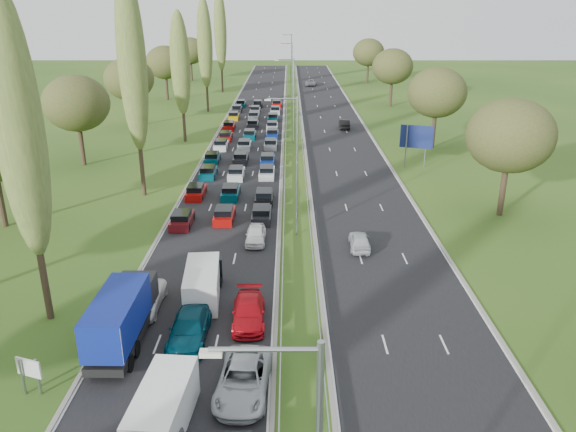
{
  "coord_description": "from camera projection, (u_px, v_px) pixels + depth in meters",
  "views": [
    {
      "loc": [
        3.8,
        -2.39,
        18.81
      ],
      "look_at": [
        3.73,
        43.65,
        1.5
      ],
      "focal_mm": 35.0,
      "sensor_mm": 36.0,
      "label": 1
    }
  ],
  "objects": [
    {
      "name": "white_van_front",
      "position": [
        164.0,
        405.0,
        26.44
      ],
      "size": [
        2.18,
        5.56,
        2.23
      ],
      "rotation": [
        0.0,
        0.0,
        -0.08
      ],
      "color": "white",
      "rests_on": "near_carriageway"
    },
    {
      "name": "far_car_1",
      "position": [
        344.0,
        124.0,
        91.09
      ],
      "size": [
        1.65,
        4.51,
        1.48
      ],
      "primitive_type": "imported",
      "rotation": [
        0.0,
        0.0,
        3.12
      ],
      "color": "black",
      "rests_on": "far_carriageway"
    },
    {
      "name": "central_reservation",
      "position": [
        293.0,
        133.0,
        85.89
      ],
      "size": [
        2.36,
        215.0,
        0.32
      ],
      "color": "gray",
      "rests_on": "ground"
    },
    {
      "name": "ground",
      "position": [
        293.0,
        140.0,
        83.74
      ],
      "size": [
        260.0,
        260.0,
        0.0
      ],
      "primitive_type": "plane",
      "color": "#264B17",
      "rests_on": "ground"
    },
    {
      "name": "near_car_2",
      "position": [
        142.0,
        300.0,
        36.73
      ],
      "size": [
        2.45,
        5.28,
        1.46
      ],
      "primitive_type": "imported",
      "rotation": [
        0.0,
        0.0,
        0.0
      ],
      "color": "white",
      "rests_on": "near_carriageway"
    },
    {
      "name": "lamp_columns",
      "position": [
        294.0,
        102.0,
        79.76
      ],
      "size": [
        0.18,
        140.18,
        12.0
      ],
      "color": "gray",
      "rests_on": "ground"
    },
    {
      "name": "far_car_0",
      "position": [
        360.0,
        241.0,
        46.07
      ],
      "size": [
        1.73,
        4.06,
        1.37
      ],
      "primitive_type": "imported",
      "rotation": [
        0.0,
        0.0,
        3.11
      ],
      "color": "silver",
      "rests_on": "far_carriageway"
    },
    {
      "name": "near_car_10",
      "position": [
        243.0,
        380.0,
        28.8
      ],
      "size": [
        2.94,
        5.79,
        1.57
      ],
      "primitive_type": "imported",
      "rotation": [
        0.0,
        0.0,
        -0.06
      ],
      "color": "#A4A8AD",
      "rests_on": "near_carriageway"
    },
    {
      "name": "traffic_queue_fill",
      "position": [
        247.0,
        141.0,
        81.35
      ],
      "size": [
        9.1,
        68.1,
        0.8
      ],
      "color": "#590F14",
      "rests_on": "ground"
    },
    {
      "name": "near_car_12",
      "position": [
        256.0,
        234.0,
        47.29
      ],
      "size": [
        1.67,
        4.06,
        1.38
      ],
      "primitive_type": "imported",
      "rotation": [
        0.0,
        0.0,
        -0.01
      ],
      "color": "silver",
      "rests_on": "near_carriageway"
    },
    {
      "name": "near_car_7",
      "position": [
        189.0,
        328.0,
        33.4
      ],
      "size": [
        2.23,
        5.42,
        1.57
      ],
      "primitive_type": "imported",
      "rotation": [
        0.0,
        0.0,
        -0.0
      ],
      "color": "#043747",
      "rests_on": "near_carriageway"
    },
    {
      "name": "blue_lorry",
      "position": [
        123.0,
        315.0,
        32.8
      ],
      "size": [
        2.3,
        8.29,
        3.5
      ],
      "rotation": [
        0.0,
        0.0,
        -0.01
      ],
      "color": "black",
      "rests_on": "near_carriageway"
    },
    {
      "name": "near_car_11",
      "position": [
        249.0,
        312.0,
        35.31
      ],
      "size": [
        2.22,
        5.06,
        1.45
      ],
      "primitive_type": "imported",
      "rotation": [
        0.0,
        0.0,
        0.04
      ],
      "color": "#A90A13",
      "rests_on": "near_carriageway"
    },
    {
      "name": "far_car_2",
      "position": [
        311.0,
        82.0,
        140.23
      ],
      "size": [
        2.88,
        5.72,
        1.55
      ],
      "primitive_type": "imported",
      "rotation": [
        0.0,
        0.0,
        3.09
      ],
      "color": "slate",
      "rests_on": "far_carriageway"
    },
    {
      "name": "poplar_row",
      "position": [
        163.0,
        62.0,
        68.33
      ],
      "size": [
        2.8,
        127.8,
        22.44
      ],
      "color": "#2D2116",
      "rests_on": "ground"
    },
    {
      "name": "direction_sign",
      "position": [
        416.0,
        139.0,
        68.43
      ],
      "size": [
        3.82,
        1.39,
        5.2
      ],
      "color": "gray",
      "rests_on": "ground"
    },
    {
      "name": "white_van_rear",
      "position": [
        203.0,
        282.0,
        38.17
      ],
      "size": [
        2.21,
        5.63,
        2.26
      ],
      "rotation": [
        0.0,
        0.0,
        0.09
      ],
      "color": "silver",
      "rests_on": "near_carriageway"
    },
    {
      "name": "far_carriageway",
      "position": [
        337.0,
        136.0,
        86.07
      ],
      "size": [
        10.5,
        215.0,
        0.04
      ],
      "primitive_type": "cube",
      "color": "black",
      "rests_on": "ground"
    },
    {
      "name": "info_sign",
      "position": [
        29.0,
        372.0,
        28.5
      ],
      "size": [
        1.45,
        0.6,
        2.1
      ],
      "color": "gray",
      "rests_on": "ground"
    },
    {
      "name": "near_carriageway",
      "position": [
        249.0,
        136.0,
        86.09
      ],
      "size": [
        10.5,
        215.0,
        0.04
      ],
      "primitive_type": "cube",
      "color": "black",
      "rests_on": "ground"
    },
    {
      "name": "woodland_left",
      "position": [
        66.0,
        108.0,
        64.81
      ],
      "size": [
        8.0,
        166.0,
        11.1
      ],
      "color": "#2D2116",
      "rests_on": "ground"
    },
    {
      "name": "woodland_right",
      "position": [
        454.0,
        103.0,
        68.53
      ],
      "size": [
        8.0,
        153.0,
        11.1
      ],
      "color": "#2D2116",
      "rests_on": "ground"
    }
  ]
}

